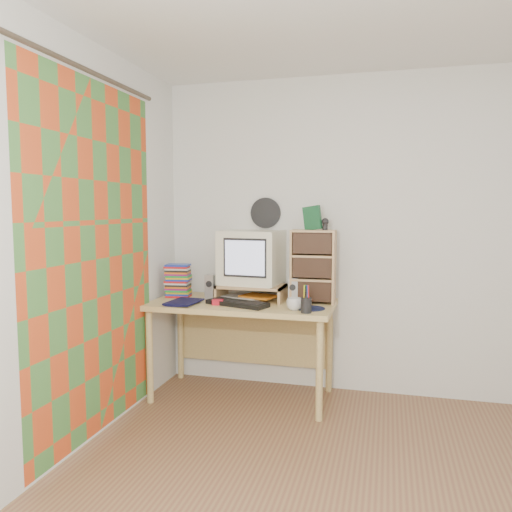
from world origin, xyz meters
The scene contains 20 objects.
back_wall centered at (0.00, 1.75, 1.25)m, with size 3.50×3.50×0.00m, color silver.
left_wall centered at (-1.75, 0.00, 1.25)m, with size 3.50×3.50×0.00m, color silver.
curtain centered at (-1.71, 0.48, 1.15)m, with size 2.20×2.20×0.00m, color #CF481D.
wall_disc centered at (-0.93, 1.73, 1.43)m, with size 0.25×0.25×0.02m, color black.
desk centered at (-1.03, 1.44, 0.62)m, with size 1.40×0.70×0.75m.
monitor_riser centered at (-0.98, 1.48, 0.84)m, with size 0.52×0.30×0.12m.
crt_monitor centered at (-1.00, 1.53, 1.08)m, with size 0.45×0.45×0.42m, color white.
speaker_left centered at (-1.30, 1.43, 0.85)m, with size 0.07×0.07×0.20m, color #A6A6AB.
speaker_right centered at (-0.64, 1.45, 0.85)m, with size 0.07×0.07×0.19m, color #A6A6AB.
keyboard centered at (-1.02, 1.24, 0.77)m, with size 0.48×0.16×0.03m, color black.
dvd_stack centered at (-1.60, 1.47, 0.88)m, with size 0.19×0.13×0.27m, color brown, non-canonical shape.
cd_rack centered at (-0.50, 1.50, 1.03)m, with size 0.33×0.18×0.56m, color tan.
mug centered at (-0.58, 1.17, 0.79)m, with size 0.11×0.11×0.09m, color silver.
diary centered at (-1.54, 1.21, 0.78)m, with size 0.26×0.19×0.05m, color #0E0E33.
mousepad centered at (-0.49, 1.26, 0.75)m, with size 0.22×0.22×0.00m, color black.
pen_cup centered at (-0.49, 1.11, 0.82)m, with size 0.07×0.07×0.15m, color black, non-canonical shape.
papers centered at (-1.00, 1.49, 0.77)m, with size 0.30×0.22×0.04m, color silver, non-canonical shape.
red_box centered at (-1.17, 1.22, 0.77)m, with size 0.08×0.05×0.04m, color red.
game_box centered at (-0.51, 1.51, 1.39)m, with size 0.14×0.03×0.18m, color #17532F.
webcam centered at (-0.41, 1.48, 1.35)m, with size 0.05×0.05×0.09m, color black, non-canonical shape.
Camera 1 is at (0.04, -2.25, 1.46)m, focal length 35.00 mm.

